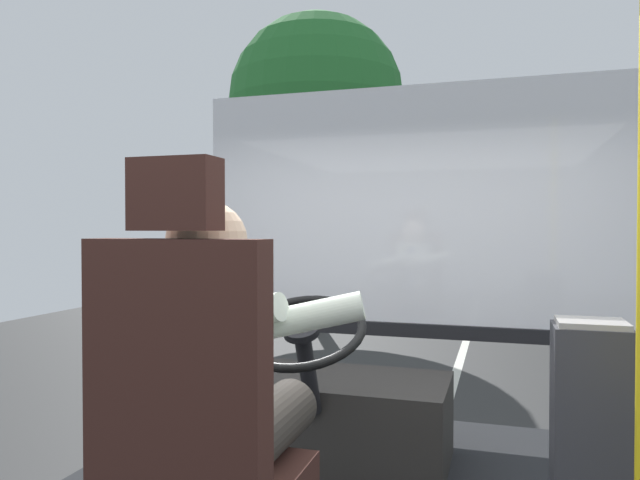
% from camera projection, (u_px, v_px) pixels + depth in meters
% --- Properties ---
extents(ground, '(18.00, 44.00, 0.06)m').
position_uv_depth(ground, '(468.00, 336.00, 10.35)').
color(ground, '#2D2D2D').
extents(driver_seat, '(0.48, 0.48, 1.28)m').
position_uv_depth(driver_seat, '(197.00, 443.00, 1.56)').
color(driver_seat, black).
rests_on(driver_seat, bus_floor).
extents(bus_driver, '(0.77, 0.58, 0.76)m').
position_uv_depth(bus_driver, '(218.00, 373.00, 1.67)').
color(bus_driver, '#332D28').
rests_on(bus_driver, driver_seat).
extents(steering_console, '(1.10, 0.98, 0.82)m').
position_uv_depth(steering_console, '(331.00, 414.00, 2.78)').
color(steering_console, '#282623').
rests_on(steering_console, bus_floor).
extents(fare_box, '(0.25, 0.23, 0.79)m').
position_uv_depth(fare_box, '(590.00, 433.00, 2.04)').
color(fare_box, '#333338').
rests_on(fare_box, bus_floor).
extents(windshield_panel, '(2.50, 0.08, 1.48)m').
position_uv_depth(windshield_panel, '(404.00, 239.00, 3.45)').
color(windshield_panel, white).
extents(street_tree, '(3.37, 3.37, 6.00)m').
position_uv_depth(street_tree, '(317.00, 103.00, 11.32)').
color(street_tree, '#4C3828').
rests_on(street_tree, ground).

